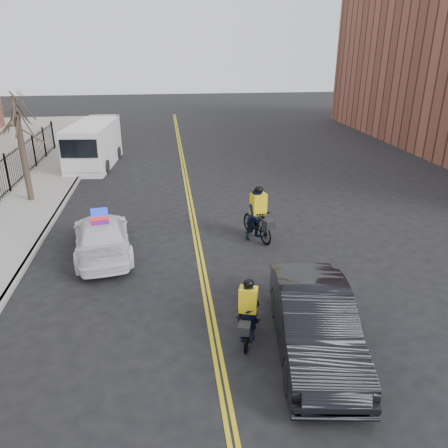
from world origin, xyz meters
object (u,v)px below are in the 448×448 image
object	(u,v)px
cargo_van	(93,146)
cyclist_far	(258,218)
dark_sedan	(315,323)
police_cruiser	(102,236)
cyclist_near	(248,318)

from	to	relation	value
cargo_van	cyclist_far	size ratio (longest dim) A/B	2.88
cyclist_far	dark_sedan	bearing A→B (deg)	-108.45
police_cruiser	cyclist_far	world-z (taller)	cyclist_far
police_cruiser	cyclist_near	distance (m)	7.04
dark_sedan	cyclist_far	bearing A→B (deg)	97.83
dark_sedan	cyclist_near	bearing A→B (deg)	162.80
dark_sedan	cargo_van	bearing A→B (deg)	120.43
cyclist_near	cyclist_far	bearing A→B (deg)	94.31
cargo_van	police_cruiser	bearing A→B (deg)	-75.08
dark_sedan	cyclist_near	size ratio (longest dim) A/B	2.67
cargo_van	cyclist_far	bearing A→B (deg)	-51.37
cargo_van	cyclist_near	size ratio (longest dim) A/B	3.42
police_cruiser	cyclist_far	bearing A→B (deg)	176.50
dark_sedan	cyclist_far	distance (m)	6.85
dark_sedan	cyclist_far	world-z (taller)	cyclist_far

